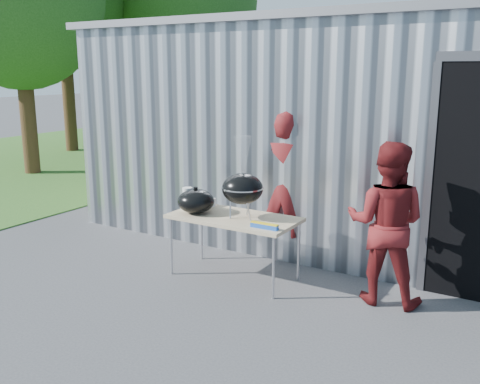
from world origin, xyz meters
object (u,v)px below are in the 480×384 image
Objects in this scene: kettle_grill at (242,183)px; person_cook at (286,187)px; person_bystander at (386,223)px; folding_table at (234,220)px.

person_cook is at bearing 83.63° from kettle_grill.
kettle_grill is 1.63m from person_bystander.
person_cook is at bearing 76.04° from folding_table.
person_bystander is at bearing 9.43° from kettle_grill.
person_bystander is (1.58, 0.26, -0.31)m from kettle_grill.
folding_table is 0.96m from person_cook.
folding_table is at bearing 1.27° from person_bystander.
person_cook is at bearing -30.53° from person_bystander.
person_bystander is at bearing 8.43° from folding_table.
folding_table is at bearing 175.11° from kettle_grill.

